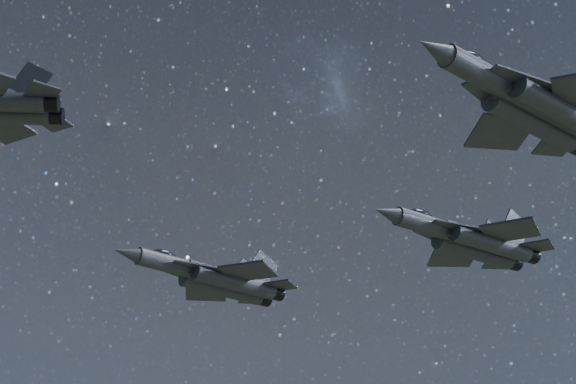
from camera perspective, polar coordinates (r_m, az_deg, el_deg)
name	(u,v)px	position (r m, az deg, el deg)	size (l,w,h in m)	color
jet_left	(216,279)	(87.90, -4.70, -5.60)	(19.54, 13.43, 4.90)	#2D2F38
jet_right	(531,104)	(60.09, 15.44, 5.50)	(18.28, 12.51, 4.59)	#2D2F38
jet_slot	(470,240)	(80.38, 11.70, -3.07)	(18.85, 13.15, 4.74)	#2D2F38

